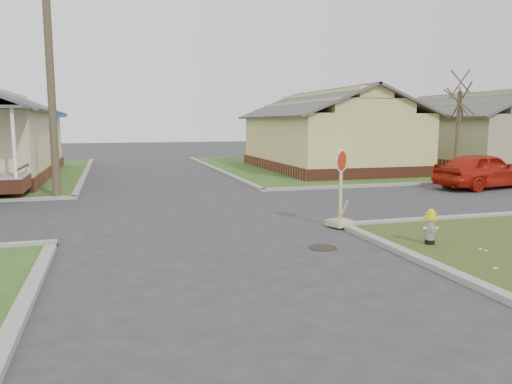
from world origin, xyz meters
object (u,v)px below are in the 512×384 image
object	(u,v)px
stop_sign	(340,209)
red_sedan	(483,170)
fire_hydrant	(431,225)
utility_pole	(50,68)

from	to	relation	value
stop_sign	red_sedan	distance (m)	10.78
fire_hydrant	stop_sign	bearing A→B (deg)	136.99
fire_hydrant	red_sedan	bearing A→B (deg)	67.18
utility_pole	fire_hydrant	distance (m)	13.89
fire_hydrant	stop_sign	world-z (taller)	stop_sign
stop_sign	red_sedan	world-z (taller)	stop_sign
fire_hydrant	red_sedan	size ratio (longest dim) A/B	0.18
utility_pole	red_sedan	world-z (taller)	utility_pole
red_sedan	utility_pole	bearing A→B (deg)	73.07
utility_pole	stop_sign	xyz separation A→B (m)	(7.72, -7.52, -4.17)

